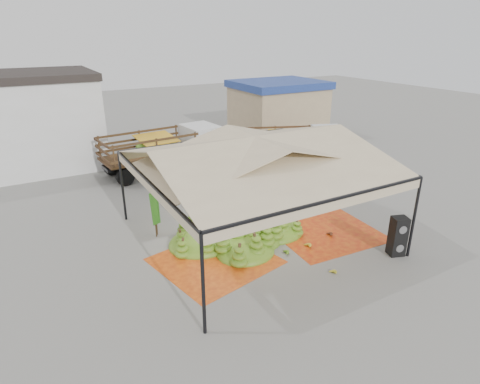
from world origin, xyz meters
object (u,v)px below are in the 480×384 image
speaker_stack (398,236)px  truck_left (167,146)px  vendor (226,167)px  truck_right (296,142)px  banana_heap (241,224)px

speaker_stack → truck_left: size_ratio=0.21×
vendor → truck_right: 5.45m
banana_heap → truck_right: bearing=41.4°
speaker_stack → truck_left: (-3.80, 13.06, 0.70)m
vendor → truck_right: (5.31, 1.17, 0.38)m
banana_heap → truck_left: 9.31m
banana_heap → speaker_stack: size_ratio=3.83×
banana_heap → vendor: vendor is taller
banana_heap → speaker_stack: (4.24, -3.80, 0.13)m
vendor → truck_left: (-1.81, 3.76, 0.50)m
speaker_stack → truck_left: truck_left is taller
speaker_stack → truck_left: bearing=125.1°
truck_left → truck_right: truck_left is taller
speaker_stack → vendor: 9.51m
banana_heap → speaker_stack: bearing=-41.9°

